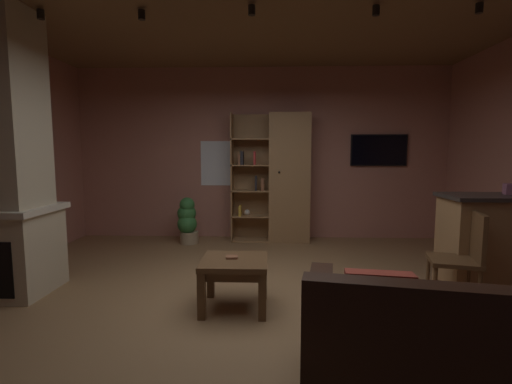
{
  "coord_description": "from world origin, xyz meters",
  "views": [
    {
      "loc": [
        0.14,
        -3.46,
        1.46
      ],
      "look_at": [
        0.0,
        0.4,
        1.05
      ],
      "focal_mm": 25.83,
      "sensor_mm": 36.0,
      "label": 1
    }
  ],
  "objects_px": {
    "stone_fireplace": "(3,168)",
    "coffee_table": "(234,269)",
    "dining_chair": "(464,254)",
    "bookshelf_cabinet": "(284,178)",
    "wall_mounted_tv": "(379,150)",
    "leather_couch": "(444,359)",
    "tissue_box": "(511,189)",
    "table_book_0": "(232,257)",
    "potted_floor_plant": "(187,220)"
  },
  "relations": [
    {
      "from": "table_book_0",
      "to": "bookshelf_cabinet",
      "type": "bearing_deg",
      "value": 77.7
    },
    {
      "from": "bookshelf_cabinet",
      "to": "wall_mounted_tv",
      "type": "bearing_deg",
      "value": 7.54
    },
    {
      "from": "stone_fireplace",
      "to": "dining_chair",
      "type": "height_order",
      "value": "stone_fireplace"
    },
    {
      "from": "tissue_box",
      "to": "wall_mounted_tv",
      "type": "height_order",
      "value": "wall_mounted_tv"
    },
    {
      "from": "stone_fireplace",
      "to": "bookshelf_cabinet",
      "type": "relative_size",
      "value": 1.37
    },
    {
      "from": "bookshelf_cabinet",
      "to": "stone_fireplace",
      "type": "bearing_deg",
      "value": -140.65
    },
    {
      "from": "tissue_box",
      "to": "coffee_table",
      "type": "relative_size",
      "value": 0.2
    },
    {
      "from": "stone_fireplace",
      "to": "dining_chair",
      "type": "relative_size",
      "value": 3.13
    },
    {
      "from": "potted_floor_plant",
      "to": "wall_mounted_tv",
      "type": "relative_size",
      "value": 0.81
    },
    {
      "from": "tissue_box",
      "to": "dining_chair",
      "type": "relative_size",
      "value": 0.13
    },
    {
      "from": "table_book_0",
      "to": "wall_mounted_tv",
      "type": "height_order",
      "value": "wall_mounted_tv"
    },
    {
      "from": "bookshelf_cabinet",
      "to": "dining_chair",
      "type": "xyz_separation_m",
      "value": [
        1.56,
        -2.67,
        -0.51
      ]
    },
    {
      "from": "table_book_0",
      "to": "wall_mounted_tv",
      "type": "distance_m",
      "value": 3.76
    },
    {
      "from": "bookshelf_cabinet",
      "to": "table_book_0",
      "type": "bearing_deg",
      "value": -102.3
    },
    {
      "from": "stone_fireplace",
      "to": "bookshelf_cabinet",
      "type": "distance_m",
      "value": 3.82
    },
    {
      "from": "potted_floor_plant",
      "to": "table_book_0",
      "type": "bearing_deg",
      "value": -68.17
    },
    {
      "from": "coffee_table",
      "to": "potted_floor_plant",
      "type": "xyz_separation_m",
      "value": [
        -1.0,
        2.46,
        0.0
      ]
    },
    {
      "from": "stone_fireplace",
      "to": "dining_chair",
      "type": "bearing_deg",
      "value": -3.23
    },
    {
      "from": "tissue_box",
      "to": "wall_mounted_tv",
      "type": "bearing_deg",
      "value": 105.05
    },
    {
      "from": "bookshelf_cabinet",
      "to": "tissue_box",
      "type": "xyz_separation_m",
      "value": [
        2.24,
        -2.21,
        0.05
      ]
    },
    {
      "from": "leather_couch",
      "to": "table_book_0",
      "type": "xyz_separation_m",
      "value": [
        -1.34,
        1.37,
        0.18
      ]
    },
    {
      "from": "tissue_box",
      "to": "table_book_0",
      "type": "xyz_separation_m",
      "value": [
        -2.83,
        -0.47,
        -0.61
      ]
    },
    {
      "from": "stone_fireplace",
      "to": "table_book_0",
      "type": "distance_m",
      "value": 2.52
    },
    {
      "from": "stone_fireplace",
      "to": "dining_chair",
      "type": "distance_m",
      "value": 4.58
    },
    {
      "from": "bookshelf_cabinet",
      "to": "tissue_box",
      "type": "distance_m",
      "value": 3.15
    },
    {
      "from": "leather_couch",
      "to": "dining_chair",
      "type": "distance_m",
      "value": 1.61
    },
    {
      "from": "stone_fireplace",
      "to": "coffee_table",
      "type": "bearing_deg",
      "value": -7.08
    },
    {
      "from": "tissue_box",
      "to": "table_book_0",
      "type": "height_order",
      "value": "tissue_box"
    },
    {
      "from": "tissue_box",
      "to": "table_book_0",
      "type": "bearing_deg",
      "value": -170.63
    },
    {
      "from": "leather_couch",
      "to": "wall_mounted_tv",
      "type": "relative_size",
      "value": 1.81
    },
    {
      "from": "potted_floor_plant",
      "to": "stone_fireplace",
      "type": "bearing_deg",
      "value": -122.73
    },
    {
      "from": "stone_fireplace",
      "to": "leather_couch",
      "type": "bearing_deg",
      "value": -23.82
    },
    {
      "from": "bookshelf_cabinet",
      "to": "potted_floor_plant",
      "type": "bearing_deg",
      "value": -170.81
    },
    {
      "from": "coffee_table",
      "to": "leather_couch",
      "type": "bearing_deg",
      "value": -45.48
    },
    {
      "from": "coffee_table",
      "to": "potted_floor_plant",
      "type": "relative_size",
      "value": 0.82
    },
    {
      "from": "bookshelf_cabinet",
      "to": "wall_mounted_tv",
      "type": "relative_size",
      "value": 2.26
    },
    {
      "from": "leather_couch",
      "to": "tissue_box",
      "type": "bearing_deg",
      "value": 51.08
    },
    {
      "from": "wall_mounted_tv",
      "to": "tissue_box",
      "type": "bearing_deg",
      "value": -74.95
    },
    {
      "from": "dining_chair",
      "to": "potted_floor_plant",
      "type": "xyz_separation_m",
      "value": [
        -3.12,
        2.42,
        -0.15
      ]
    },
    {
      "from": "stone_fireplace",
      "to": "potted_floor_plant",
      "type": "distance_m",
      "value": 2.73
    },
    {
      "from": "coffee_table",
      "to": "wall_mounted_tv",
      "type": "xyz_separation_m",
      "value": [
        2.15,
        2.92,
        1.13
      ]
    },
    {
      "from": "dining_chair",
      "to": "table_book_0",
      "type": "bearing_deg",
      "value": -179.76
    },
    {
      "from": "wall_mounted_tv",
      "to": "leather_couch",
      "type": "bearing_deg",
      "value": -101.06
    },
    {
      "from": "leather_couch",
      "to": "potted_floor_plant",
      "type": "height_order",
      "value": "leather_couch"
    },
    {
      "from": "bookshelf_cabinet",
      "to": "dining_chair",
      "type": "distance_m",
      "value": 3.14
    },
    {
      "from": "bookshelf_cabinet",
      "to": "wall_mounted_tv",
      "type": "xyz_separation_m",
      "value": [
        1.59,
        0.21,
        0.46
      ]
    },
    {
      "from": "stone_fireplace",
      "to": "wall_mounted_tv",
      "type": "distance_m",
      "value": 5.25
    },
    {
      "from": "tissue_box",
      "to": "leather_couch",
      "type": "distance_m",
      "value": 2.49
    },
    {
      "from": "dining_chair",
      "to": "bookshelf_cabinet",
      "type": "bearing_deg",
      "value": 120.38
    },
    {
      "from": "potted_floor_plant",
      "to": "leather_couch",
      "type": "bearing_deg",
      "value": -58.65
    }
  ]
}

